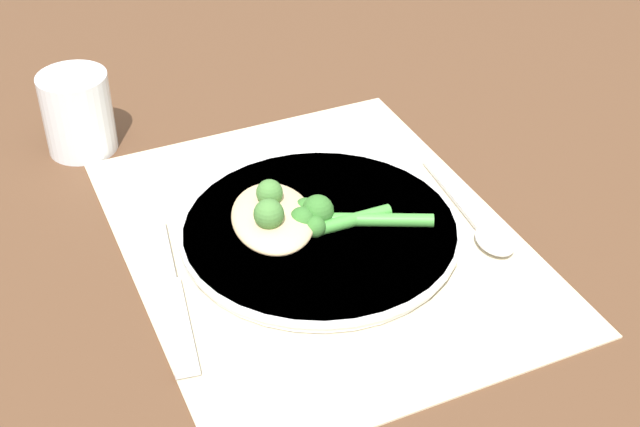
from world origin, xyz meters
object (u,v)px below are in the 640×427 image
(broccoli_stalk_rear, at_px, (332,214))
(knife, at_px, (171,290))
(water_glass, at_px, (78,113))
(chicken_fillet, at_px, (273,218))
(broccoli_stalk_front, at_px, (322,222))
(spoon, at_px, (484,228))
(plate, at_px, (320,231))

(broccoli_stalk_rear, height_order, knife, broccoli_stalk_rear)
(water_glass, bearing_deg, broccoli_stalk_rear, -145.08)
(chicken_fillet, xyz_separation_m, broccoli_stalk_front, (-0.02, -0.04, -0.00))
(knife, height_order, water_glass, water_glass)
(spoon, bearing_deg, broccoli_stalk_rear, -17.27)
(plate, distance_m, broccoli_stalk_front, 0.02)
(knife, xyz_separation_m, water_glass, (0.27, 0.02, 0.04))
(plate, xyz_separation_m, water_glass, (0.26, 0.17, 0.03))
(plate, relative_size, broccoli_stalk_front, 2.71)
(broccoli_stalk_front, xyz_separation_m, broccoli_stalk_rear, (0.01, -0.01, 0.00))
(chicken_fillet, xyz_separation_m, knife, (-0.03, 0.11, -0.02))
(broccoli_stalk_front, relative_size, broccoli_stalk_rear, 0.82)
(plate, relative_size, water_glass, 2.98)
(spoon, bearing_deg, chicken_fillet, -16.20)
(broccoli_stalk_rear, bearing_deg, knife, 120.85)
(knife, height_order, spoon, spoon)
(plate, relative_size, chicken_fillet, 2.10)
(chicken_fillet, height_order, water_glass, water_glass)
(knife, xyz_separation_m, spoon, (-0.04, -0.30, 0.00))
(plate, distance_m, knife, 0.15)
(chicken_fillet, height_order, broccoli_stalk_rear, broccoli_stalk_rear)
(spoon, height_order, water_glass, water_glass)
(water_glass, bearing_deg, spoon, -134.91)
(broccoli_stalk_rear, bearing_deg, broccoli_stalk_front, 141.98)
(broccoli_stalk_rear, height_order, water_glass, water_glass)
(broccoli_stalk_front, bearing_deg, knife, 94.27)
(plate, relative_size, broccoli_stalk_rear, 2.22)
(chicken_fillet, bearing_deg, water_glass, 28.00)
(knife, bearing_deg, broccoli_stalk_front, -167.20)
(spoon, bearing_deg, water_glass, -39.71)
(knife, bearing_deg, spoon, -178.48)
(spoon, xyz_separation_m, water_glass, (0.31, 0.31, 0.04))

